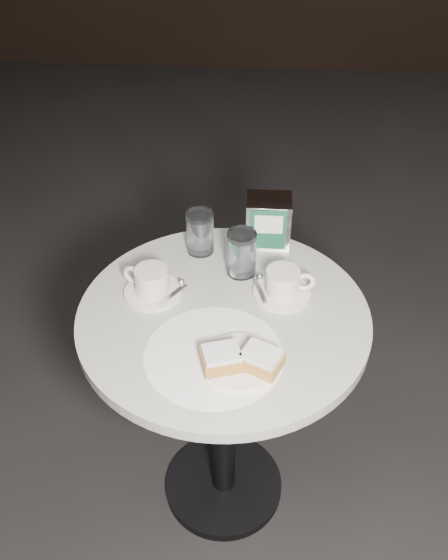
% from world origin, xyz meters
% --- Properties ---
extents(ground, '(7.00, 7.00, 0.00)m').
position_xyz_m(ground, '(0.00, 0.00, 0.00)').
color(ground, black).
rests_on(ground, ground).
extents(cafe_table, '(0.70, 0.70, 0.74)m').
position_xyz_m(cafe_table, '(0.00, 0.00, 0.55)').
color(cafe_table, black).
rests_on(cafe_table, ground).
extents(sugar_spill, '(0.34, 0.34, 0.00)m').
position_xyz_m(sugar_spill, '(-0.01, -0.14, 0.75)').
color(sugar_spill, white).
rests_on(sugar_spill, cafe_table).
extents(beignet_plate, '(0.19, 0.17, 0.06)m').
position_xyz_m(beignet_plate, '(0.05, -0.17, 0.77)').
color(beignet_plate, white).
rests_on(beignet_plate, cafe_table).
extents(coffee_cup_left, '(0.18, 0.18, 0.07)m').
position_xyz_m(coffee_cup_left, '(-0.18, 0.06, 0.78)').
color(coffee_cup_left, white).
rests_on(coffee_cup_left, cafe_table).
extents(coffee_cup_right, '(0.15, 0.15, 0.07)m').
position_xyz_m(coffee_cup_right, '(0.14, 0.08, 0.78)').
color(coffee_cup_right, white).
rests_on(coffee_cup_right, cafe_table).
extents(water_glass_left, '(0.09, 0.09, 0.12)m').
position_xyz_m(water_glass_left, '(-0.08, 0.24, 0.80)').
color(water_glass_left, white).
rests_on(water_glass_left, cafe_table).
extents(water_glass_right, '(0.10, 0.10, 0.12)m').
position_xyz_m(water_glass_right, '(0.03, 0.16, 0.80)').
color(water_glass_right, white).
rests_on(water_glass_right, cafe_table).
extents(napkin_dispenser, '(0.12, 0.10, 0.14)m').
position_xyz_m(napkin_dispenser, '(0.10, 0.29, 0.81)').
color(napkin_dispenser, silver).
rests_on(napkin_dispenser, cafe_table).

